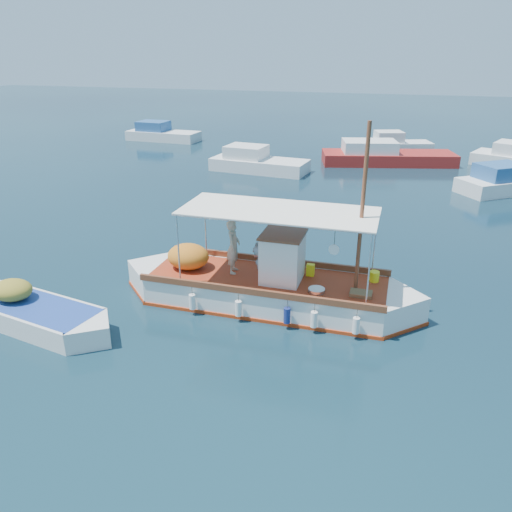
# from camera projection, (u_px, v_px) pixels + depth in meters

# --- Properties ---
(ground) EXTENTS (160.00, 160.00, 0.00)m
(ground) POSITION_uv_depth(u_px,v_px,m) (281.00, 303.00, 15.85)
(ground) COLOR black
(ground) RESTS_ON ground
(fishing_caique) EXTENTS (9.74, 2.75, 5.94)m
(fishing_caique) POSITION_uv_depth(u_px,v_px,m) (265.00, 288.00, 15.66)
(fishing_caique) COLOR white
(fishing_caique) RESTS_ON ground
(dinghy) EXTENTS (5.75, 2.37, 1.43)m
(dinghy) POSITION_uv_depth(u_px,v_px,m) (32.00, 314.00, 14.56)
(dinghy) COLOR white
(dinghy) RESTS_ON ground
(bg_boat_nw) EXTENTS (6.48, 3.05, 1.80)m
(bg_boat_nw) POSITION_uv_depth(u_px,v_px,m) (257.00, 163.00, 32.57)
(bg_boat_nw) COLOR silver
(bg_boat_nw) RESTS_ON ground
(bg_boat_n) EXTENTS (9.38, 4.93, 1.80)m
(bg_boat_n) POSITION_uv_depth(u_px,v_px,m) (384.00, 157.00, 34.57)
(bg_boat_n) COLOR maroon
(bg_boat_n) RESTS_ON ground
(bg_boat_ne) EXTENTS (6.37, 5.51, 1.80)m
(bg_boat_ne) POSITION_uv_depth(u_px,v_px,m) (509.00, 183.00, 27.92)
(bg_boat_ne) COLOR silver
(bg_boat_ne) RESTS_ON ground
(bg_boat_far_w) EXTENTS (6.36, 2.57, 1.80)m
(bg_boat_far_w) POSITION_uv_depth(u_px,v_px,m) (161.00, 135.00, 43.34)
(bg_boat_far_w) COLOR silver
(bg_boat_far_w) RESTS_ON ground
(bg_boat_far_n) EXTENTS (5.38, 3.51, 1.80)m
(bg_boat_far_n) POSITION_uv_depth(u_px,v_px,m) (396.00, 146.00, 38.38)
(bg_boat_far_n) COLOR silver
(bg_boat_far_n) RESTS_ON ground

